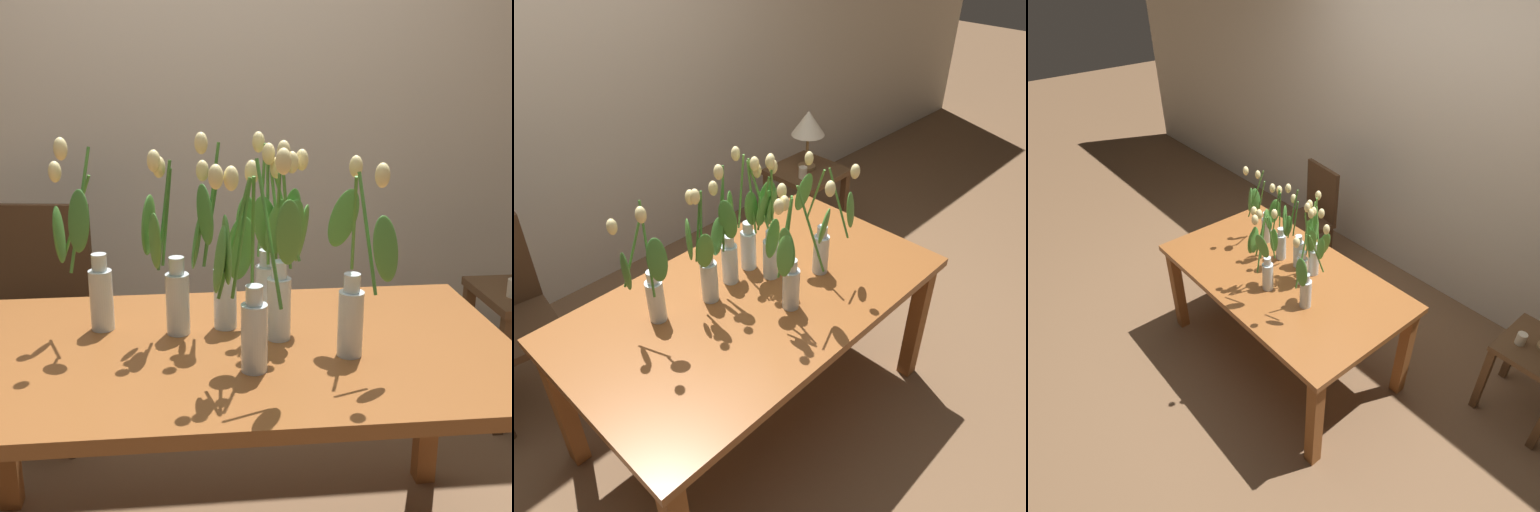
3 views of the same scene
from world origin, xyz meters
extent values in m
cube|color=beige|center=(0.00, 1.54, 1.35)|extent=(9.00, 0.10, 2.70)
cube|color=brown|center=(0.00, 0.00, 0.72)|extent=(1.60, 0.90, 0.04)
cube|color=brown|center=(-0.74, 0.39, 0.35)|extent=(0.07, 0.07, 0.70)
cube|color=brown|center=(0.74, 0.39, 0.35)|extent=(0.07, 0.07, 0.70)
cylinder|color=silver|center=(0.12, 0.16, 0.83)|extent=(0.07, 0.07, 0.18)
cylinder|color=silver|center=(0.12, 0.16, 0.94)|extent=(0.04, 0.04, 0.05)
cylinder|color=silver|center=(0.12, 0.16, 0.80)|extent=(0.06, 0.06, 0.11)
cylinder|color=#56933D|center=(0.14, 0.10, 1.11)|extent=(0.04, 0.10, 0.32)
ellipsoid|color=#F4E093|center=(0.16, 0.06, 1.27)|extent=(0.04, 0.04, 0.06)
ellipsoid|color=#4C8E38|center=(0.18, 0.07, 1.05)|extent=(0.10, 0.05, 0.18)
cylinder|color=#56933D|center=(0.11, 0.18, 1.11)|extent=(0.03, 0.04, 0.34)
ellipsoid|color=#F4E093|center=(0.10, 0.19, 1.28)|extent=(0.04, 0.04, 0.06)
ellipsoid|color=#4C8E38|center=(0.07, 0.20, 1.04)|extent=(0.08, 0.06, 0.18)
cylinder|color=#56933D|center=(0.17, 0.13, 1.09)|extent=(0.09, 0.05, 0.29)
ellipsoid|color=#F4E093|center=(0.22, 0.11, 1.24)|extent=(0.04, 0.04, 0.06)
ellipsoid|color=#4C8E38|center=(0.22, 0.14, 1.02)|extent=(0.08, 0.08, 0.18)
cylinder|color=#56933D|center=(0.12, 0.13, 1.10)|extent=(0.01, 0.05, 0.32)
ellipsoid|color=#F4E093|center=(0.12, 0.11, 1.26)|extent=(0.04, 0.04, 0.06)
ellipsoid|color=#4C8E38|center=(0.15, 0.09, 1.06)|extent=(0.10, 0.05, 0.18)
cylinder|color=silver|center=(-0.14, 0.11, 0.83)|extent=(0.07, 0.07, 0.18)
cylinder|color=silver|center=(-0.14, 0.11, 0.94)|extent=(0.04, 0.04, 0.05)
cylinder|color=silver|center=(-0.14, 0.11, 0.80)|extent=(0.06, 0.06, 0.11)
cylinder|color=#3D752D|center=(-0.16, 0.12, 1.08)|extent=(0.04, 0.03, 0.28)
ellipsoid|color=#F4E093|center=(-0.18, 0.13, 1.22)|extent=(0.04, 0.04, 0.06)
ellipsoid|color=#4C8E38|center=(-0.21, 0.12, 1.06)|extent=(0.06, 0.09, 0.18)
cylinder|color=#3D752D|center=(-0.17, 0.10, 1.09)|extent=(0.05, 0.03, 0.31)
ellipsoid|color=#F4E093|center=(-0.19, 0.09, 1.25)|extent=(0.04, 0.04, 0.06)
ellipsoid|color=#4C8E38|center=(-0.19, 0.05, 1.03)|extent=(0.05, 0.11, 0.18)
cylinder|color=silver|center=(-0.36, 0.17, 0.83)|extent=(0.07, 0.07, 0.18)
cylinder|color=silver|center=(-0.36, 0.17, 0.94)|extent=(0.04, 0.04, 0.05)
cylinder|color=silver|center=(-0.36, 0.17, 0.80)|extent=(0.06, 0.06, 0.11)
cylinder|color=#478433|center=(-0.39, 0.11, 1.11)|extent=(0.07, 0.10, 0.33)
ellipsoid|color=#F4E093|center=(-0.42, 0.06, 1.29)|extent=(0.04, 0.04, 0.06)
ellipsoid|color=#427F33|center=(-0.39, 0.06, 1.09)|extent=(0.08, 0.07, 0.17)
cylinder|color=#478433|center=(-0.42, 0.18, 1.07)|extent=(0.10, 0.03, 0.25)
ellipsoid|color=#F4E093|center=(-0.47, 0.19, 1.21)|extent=(0.04, 0.04, 0.06)
ellipsoid|color=#427F33|center=(-0.46, 0.16, 1.03)|extent=(0.04, 0.09, 0.18)
cylinder|color=silver|center=(0.06, -0.16, 0.83)|extent=(0.07, 0.07, 0.18)
cylinder|color=silver|center=(0.06, -0.16, 0.94)|extent=(0.04, 0.04, 0.05)
cylinder|color=silver|center=(0.06, -0.16, 0.80)|extent=(0.06, 0.06, 0.11)
cylinder|color=#478433|center=(0.02, -0.16, 1.09)|extent=(0.06, 0.01, 0.30)
ellipsoid|color=#F4E093|center=(0.00, -0.16, 1.24)|extent=(0.04, 0.04, 0.06)
ellipsoid|color=#4C8E38|center=(-0.01, -0.19, 1.07)|extent=(0.03, 0.09, 0.18)
cylinder|color=#478433|center=(0.08, -0.22, 1.12)|extent=(0.06, 0.11, 0.34)
ellipsoid|color=#F4E093|center=(0.11, -0.27, 1.30)|extent=(0.04, 0.04, 0.06)
ellipsoid|color=#4C8E38|center=(0.13, -0.24, 1.13)|extent=(0.08, 0.09, 0.18)
cylinder|color=#478433|center=(0.06, -0.12, 1.09)|extent=(0.01, 0.06, 0.30)
ellipsoid|color=#F4E093|center=(0.06, -0.10, 1.24)|extent=(0.04, 0.04, 0.06)
ellipsoid|color=#4C8E38|center=(0.03, -0.08, 1.05)|extent=(0.09, 0.02, 0.18)
cylinder|color=#478433|center=(0.01, -0.16, 1.09)|extent=(0.09, 0.02, 0.30)
ellipsoid|color=#F4E093|center=(-0.04, -0.17, 1.25)|extent=(0.04, 0.04, 0.06)
ellipsoid|color=#4C8E38|center=(-0.03, -0.20, 1.05)|extent=(0.05, 0.07, 0.17)
cylinder|color=silver|center=(0.15, 0.04, 0.83)|extent=(0.07, 0.07, 0.18)
cylinder|color=silver|center=(0.15, 0.04, 0.94)|extent=(0.04, 0.04, 0.05)
cylinder|color=silver|center=(0.15, 0.04, 0.80)|extent=(0.06, 0.06, 0.11)
cylinder|color=#478433|center=(0.15, 0.08, 1.08)|extent=(0.01, 0.07, 0.27)
ellipsoid|color=#F4E093|center=(0.15, 0.12, 1.22)|extent=(0.04, 0.04, 0.06)
ellipsoid|color=#4C8E38|center=(0.12, 0.13, 1.05)|extent=(0.10, 0.03, 0.18)
cylinder|color=#478433|center=(0.17, 0.06, 1.09)|extent=(0.04, 0.03, 0.30)
ellipsoid|color=#F4E093|center=(0.18, 0.07, 1.24)|extent=(0.04, 0.04, 0.06)
ellipsoid|color=#4C8E38|center=(0.19, 0.10, 1.08)|extent=(0.08, 0.09, 0.18)
cylinder|color=silver|center=(0.00, 0.14, 0.83)|extent=(0.07, 0.07, 0.18)
cylinder|color=silver|center=(0.00, 0.14, 0.94)|extent=(0.04, 0.04, 0.05)
cylinder|color=silver|center=(0.00, 0.14, 0.80)|extent=(0.06, 0.06, 0.11)
cylinder|color=#3D752D|center=(-0.04, 0.12, 1.11)|extent=(0.06, 0.04, 0.35)
ellipsoid|color=#F4E093|center=(-0.06, 0.10, 1.29)|extent=(0.04, 0.04, 0.06)
ellipsoid|color=#427F33|center=(-0.06, 0.07, 1.10)|extent=(0.07, 0.08, 0.18)
cylinder|color=#3D752D|center=(-0.04, 0.14, 1.07)|extent=(0.05, 0.01, 0.27)
ellipsoid|color=#F4E093|center=(-0.06, 0.14, 1.21)|extent=(0.04, 0.04, 0.06)
ellipsoid|color=#427F33|center=(-0.08, 0.12, 1.01)|extent=(0.05, 0.09, 0.18)
cylinder|color=silver|center=(0.32, -0.09, 0.83)|extent=(0.07, 0.07, 0.18)
cylinder|color=silver|center=(0.32, -0.09, 0.94)|extent=(0.04, 0.04, 0.05)
cylinder|color=silver|center=(0.32, -0.09, 0.80)|extent=(0.06, 0.06, 0.11)
cylinder|color=#478433|center=(0.33, -0.03, 1.09)|extent=(0.03, 0.11, 0.28)
ellipsoid|color=#F4E093|center=(0.35, 0.02, 1.23)|extent=(0.04, 0.04, 0.06)
ellipsoid|color=#4C8E38|center=(0.32, 0.02, 1.09)|extent=(0.11, 0.05, 0.18)
cylinder|color=#478433|center=(0.34, -0.15, 1.09)|extent=(0.04, 0.10, 0.30)
ellipsoid|color=#F4E093|center=(0.35, -0.20, 1.25)|extent=(0.04, 0.04, 0.06)
ellipsoid|color=#4C8E38|center=(0.38, -0.18, 1.06)|extent=(0.10, 0.05, 0.18)
cube|color=#4C331E|center=(-0.72, 0.86, 0.45)|extent=(0.45, 0.45, 0.04)
cylinder|color=#4C331E|center=(-0.58, 0.67, 0.21)|extent=(0.04, 0.04, 0.43)
cylinder|color=#4C331E|center=(-0.53, 1.00, 0.21)|extent=(0.04, 0.04, 0.43)
cylinder|color=#4C331E|center=(-0.86, 1.05, 0.21)|extent=(0.04, 0.04, 0.43)
cube|color=#4C331E|center=(-0.69, 1.04, 0.70)|extent=(0.40, 0.09, 0.46)
cube|color=brown|center=(1.15, 0.67, 0.26)|extent=(0.04, 0.04, 0.51)
cube|color=brown|center=(1.15, 1.05, 0.26)|extent=(0.04, 0.04, 0.51)
camera|label=1|loc=(-0.11, -1.78, 1.54)|focal=48.96mm
camera|label=2|loc=(-1.16, -1.22, 2.14)|focal=36.85mm
camera|label=3|loc=(1.77, -1.48, 2.53)|focal=31.99mm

